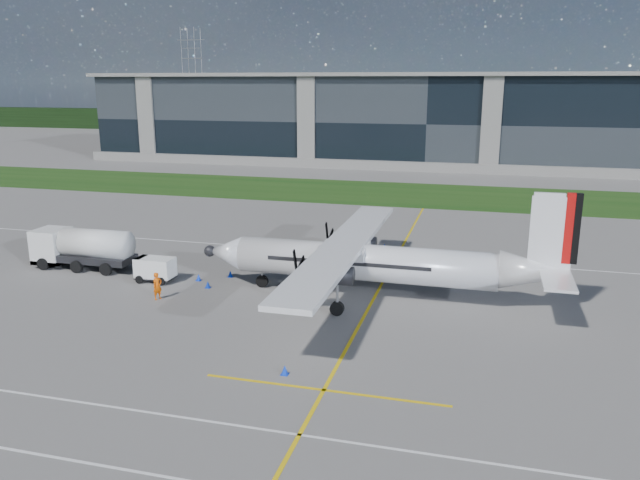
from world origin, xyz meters
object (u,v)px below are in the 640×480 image
object	(u,v)px
fuel_tanker_truck	(77,248)
safety_cone_nose_port	(208,284)
turboprop_aircraft	(378,242)
safety_cone_portwing	(285,370)
safety_cone_nose_stbd	(230,274)
ground_crew_person	(157,284)
baggage_tug	(155,270)
safety_cone_fwd	(199,277)
safety_cone_stbdwing	(384,247)
pylon_west	(193,79)

from	to	relation	value
fuel_tanker_truck	safety_cone_nose_port	world-z (taller)	fuel_tanker_truck
turboprop_aircraft	safety_cone_portwing	world-z (taller)	turboprop_aircraft
safety_cone_nose_stbd	ground_crew_person	bearing A→B (deg)	-115.32
ground_crew_person	safety_cone_nose_port	distance (m)	3.88
baggage_tug	safety_cone_portwing	distance (m)	18.22
turboprop_aircraft	safety_cone_fwd	bearing A→B (deg)	179.18
safety_cone_fwd	safety_cone_nose_stbd	distance (m)	2.38
safety_cone_nose_stbd	safety_cone_portwing	xyz separation A→B (m)	(8.94, -14.18, 0.00)
baggage_tug	safety_cone_fwd	xyz separation A→B (m)	(2.98, 0.91, -0.62)
safety_cone_fwd	ground_crew_person	bearing A→B (deg)	-100.86
fuel_tanker_truck	safety_cone_portwing	size ratio (longest dim) A/B	16.97
ground_crew_person	turboprop_aircraft	bearing A→B (deg)	-47.58
safety_cone_fwd	baggage_tug	bearing A→B (deg)	-163.04
safety_cone_portwing	turboprop_aircraft	bearing A→B (deg)	78.98
safety_cone_stbdwing	safety_cone_fwd	bearing A→B (deg)	-133.87
ground_crew_person	safety_cone_portwing	bearing A→B (deg)	-99.69
pylon_west	turboprop_aircraft	distance (m)	165.24
pylon_west	safety_cone_nose_stbd	size ratio (longest dim) A/B	60.00
turboprop_aircraft	baggage_tug	xyz separation A→B (m)	(-16.28, -0.72, -2.98)
pylon_west	safety_cone_fwd	distance (m)	159.09
pylon_west	fuel_tanker_truck	bearing A→B (deg)	-67.30
safety_cone_nose_port	safety_cone_nose_stbd	bearing A→B (deg)	78.76
baggage_tug	safety_cone_nose_port	bearing A→B (deg)	-5.52
safety_cone_stbdwing	safety_cone_fwd	size ratio (longest dim) A/B	1.00
fuel_tanker_truck	safety_cone_nose_stbd	size ratio (longest dim) A/B	16.97
ground_crew_person	safety_cone_nose_port	xyz separation A→B (m)	(2.21, 3.08, -0.82)
safety_cone_nose_port	safety_cone_stbdwing	world-z (taller)	same
turboprop_aircraft	safety_cone_portwing	xyz separation A→B (m)	(-2.45, -12.56, -3.61)
pylon_west	safety_cone_nose_port	xyz separation A→B (m)	(71.21, -143.50, -14.75)
pylon_west	safety_cone_fwd	world-z (taller)	pylon_west
pylon_west	safety_cone_fwd	size ratio (longest dim) A/B	60.00
baggage_tug	safety_cone_fwd	world-z (taller)	baggage_tug
fuel_tanker_truck	baggage_tug	size ratio (longest dim) A/B	2.91
safety_cone_stbdwing	safety_cone_portwing	bearing A→B (deg)	-92.11
pylon_west	baggage_tug	distance (m)	158.56
turboprop_aircraft	safety_cone_nose_port	size ratio (longest dim) A/B	51.41
baggage_tug	ground_crew_person	bearing A→B (deg)	-58.61
turboprop_aircraft	baggage_tug	world-z (taller)	turboprop_aircraft
fuel_tanker_truck	safety_cone_nose_stbd	bearing A→B (deg)	3.86
safety_cone_stbdwing	safety_cone_portwing	world-z (taller)	same
ground_crew_person	safety_cone_fwd	bearing A→B (deg)	14.97
turboprop_aircraft	safety_cone_fwd	distance (m)	13.78
fuel_tanker_truck	safety_cone_stbdwing	xyz separation A→B (m)	(22.38, 11.67, -1.34)
fuel_tanker_truck	ground_crew_person	world-z (taller)	fuel_tanker_truck
baggage_tug	safety_cone_portwing	bearing A→B (deg)	-40.58
safety_cone_portwing	ground_crew_person	bearing A→B (deg)	144.48
safety_cone_stbdwing	safety_cone_portwing	xyz separation A→B (m)	(-0.92, -25.00, 0.00)
safety_cone_nose_port	safety_cone_portwing	bearing A→B (deg)	-50.30
fuel_tanker_truck	safety_cone_stbdwing	size ratio (longest dim) A/B	16.97
safety_cone_fwd	safety_cone_portwing	size ratio (longest dim) A/B	1.00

